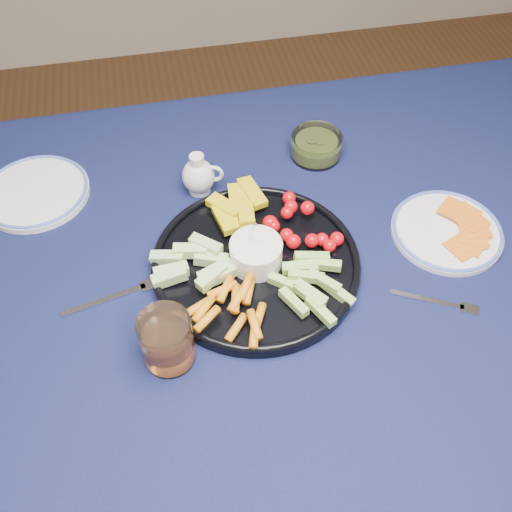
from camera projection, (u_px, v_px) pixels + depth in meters
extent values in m
plane|color=#56381D|center=(242.00, 434.00, 1.60)|extent=(4.00, 4.00, 0.00)
cylinder|color=#472617|center=(452.00, 204.00, 1.68)|extent=(0.07, 0.07, 0.70)
cube|color=#472617|center=(234.00, 281.00, 1.04)|extent=(1.60, 1.00, 0.04)
cube|color=#0D1435|center=(233.00, 273.00, 1.02)|extent=(1.66, 1.06, 0.01)
cube|color=#0D1435|center=(198.00, 148.00, 1.46)|extent=(1.66, 0.01, 0.30)
cylinder|color=black|center=(256.00, 265.00, 1.02)|extent=(0.37, 0.37, 0.02)
torus|color=black|center=(256.00, 261.00, 1.01)|extent=(0.37, 0.37, 0.01)
cylinder|color=white|center=(256.00, 254.00, 1.00)|extent=(0.09, 0.09, 0.05)
cylinder|color=white|center=(256.00, 246.00, 0.98)|extent=(0.08, 0.08, 0.01)
cylinder|color=silver|center=(200.00, 189.00, 1.15)|extent=(0.04, 0.04, 0.01)
ellipsoid|color=silver|center=(198.00, 176.00, 1.12)|extent=(0.06, 0.06, 0.07)
cylinder|color=silver|center=(197.00, 162.00, 1.09)|extent=(0.03, 0.03, 0.03)
torus|color=silver|center=(214.00, 174.00, 1.12)|extent=(0.04, 0.02, 0.04)
torus|color=#465DC5|center=(197.00, 167.00, 1.10)|extent=(0.03, 0.03, 0.00)
cylinder|color=silver|center=(316.00, 146.00, 1.20)|extent=(0.11, 0.11, 0.05)
cylinder|color=#5F7020|center=(316.00, 149.00, 1.21)|extent=(0.09, 0.09, 0.03)
cylinder|color=white|center=(447.00, 232.00, 1.07)|extent=(0.21, 0.21, 0.01)
torus|color=#465DC5|center=(447.00, 229.00, 1.07)|extent=(0.21, 0.21, 0.01)
cylinder|color=silver|center=(167.00, 340.00, 0.88)|extent=(0.08, 0.08, 0.10)
cylinder|color=orange|center=(169.00, 347.00, 0.89)|extent=(0.07, 0.07, 0.05)
cube|color=silver|center=(104.00, 300.00, 0.98)|extent=(0.15, 0.04, 0.00)
cube|color=silver|center=(151.00, 284.00, 1.00)|extent=(0.04, 0.03, 0.00)
cube|color=silver|center=(426.00, 300.00, 0.98)|extent=(0.12, 0.07, 0.00)
cube|color=silver|center=(469.00, 309.00, 0.97)|extent=(0.04, 0.03, 0.00)
cylinder|color=white|center=(36.00, 193.00, 1.14)|extent=(0.21, 0.21, 0.01)
torus|color=#465DC5|center=(35.00, 190.00, 1.13)|extent=(0.21, 0.21, 0.01)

